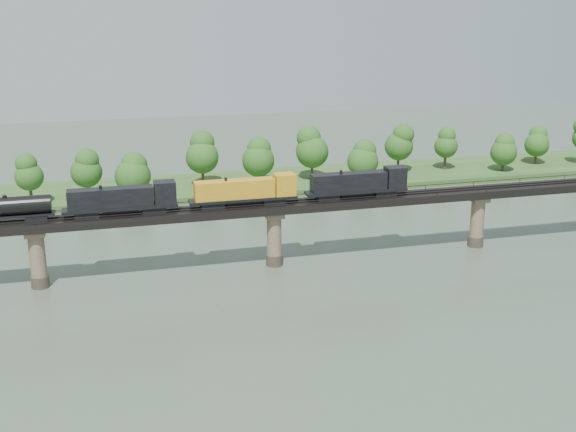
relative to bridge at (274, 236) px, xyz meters
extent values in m
plane|color=#3B4B3B|center=(0.00, -30.00, -5.46)|extent=(400.00, 400.00, 0.00)
cube|color=#2C4F1F|center=(0.00, 55.00, -4.66)|extent=(300.00, 24.00, 1.60)
cylinder|color=#473A2D|center=(-40.00, 0.00, -4.46)|extent=(3.00, 3.00, 2.00)
cylinder|color=#876E58|center=(-40.00, 0.00, 0.04)|extent=(2.60, 2.60, 9.00)
cube|color=#876E58|center=(-40.00, 0.00, 4.04)|extent=(3.20, 3.20, 1.00)
cylinder|color=#473A2D|center=(0.00, 0.00, -4.46)|extent=(3.00, 3.00, 2.00)
cylinder|color=#876E58|center=(0.00, 0.00, 0.04)|extent=(2.60, 2.60, 9.00)
cube|color=#876E58|center=(0.00, 0.00, 4.04)|extent=(3.20, 3.20, 1.00)
cylinder|color=#473A2D|center=(40.00, 0.00, -4.46)|extent=(3.00, 3.00, 2.00)
cylinder|color=#876E58|center=(40.00, 0.00, 0.04)|extent=(2.60, 2.60, 9.00)
cube|color=#876E58|center=(40.00, 0.00, 4.04)|extent=(3.20, 3.20, 1.00)
cube|color=black|center=(0.00, 0.00, 5.29)|extent=(220.00, 5.00, 1.50)
cube|color=black|center=(0.00, -0.75, 6.12)|extent=(220.00, 0.12, 0.16)
cube|color=black|center=(0.00, 0.75, 6.12)|extent=(220.00, 0.12, 0.16)
cube|color=black|center=(0.00, -2.40, 6.74)|extent=(220.00, 0.10, 0.10)
cube|color=black|center=(0.00, 2.40, 6.74)|extent=(220.00, 0.10, 0.10)
cube|color=black|center=(0.00, -2.40, 6.39)|extent=(0.08, 0.08, 0.70)
cube|color=black|center=(0.00, 2.40, 6.39)|extent=(0.08, 0.08, 0.70)
cylinder|color=#382619|center=(-44.43, 46.31, -2.10)|extent=(0.70, 0.70, 3.51)
sphere|color=#1E4D16|center=(-44.43, 46.31, 2.57)|extent=(6.31, 6.31, 6.31)
sphere|color=#1E4D16|center=(-44.43, 46.31, 5.50)|extent=(4.73, 4.73, 4.73)
cylinder|color=#382619|center=(-32.24, 48.84, -2.19)|extent=(0.70, 0.70, 3.34)
sphere|color=#1E4D16|center=(-32.24, 48.84, 2.27)|extent=(7.18, 7.18, 7.18)
sphere|color=#1E4D16|center=(-32.24, 48.84, 5.06)|extent=(5.39, 5.39, 5.39)
cylinder|color=#382619|center=(-22.01, 46.15, -2.45)|extent=(0.70, 0.70, 2.83)
sphere|color=#1E4D16|center=(-22.01, 46.15, 1.32)|extent=(8.26, 8.26, 8.26)
sphere|color=#1E4D16|center=(-22.01, 46.15, 3.68)|extent=(6.19, 6.19, 6.19)
cylinder|color=#382619|center=(-5.04, 52.68, -1.88)|extent=(0.70, 0.70, 3.96)
sphere|color=#1E4D16|center=(-5.04, 52.68, 3.41)|extent=(8.07, 8.07, 8.07)
sphere|color=#1E4D16|center=(-5.04, 52.68, 6.71)|extent=(6.05, 6.05, 6.05)
cylinder|color=#382619|center=(8.52, 51.14, -2.23)|extent=(0.70, 0.70, 3.27)
sphere|color=#1E4D16|center=(8.52, 51.14, 2.13)|extent=(8.03, 8.03, 8.03)
sphere|color=#1E4D16|center=(8.52, 51.14, 4.85)|extent=(6.02, 6.02, 6.02)
cylinder|color=#382619|center=(22.65, 52.31, -1.90)|extent=(0.70, 0.70, 3.92)
sphere|color=#1E4D16|center=(22.65, 52.31, 3.33)|extent=(8.29, 8.29, 8.29)
sphere|color=#1E4D16|center=(22.65, 52.31, 6.60)|extent=(6.21, 6.21, 6.21)
cylinder|color=#382619|center=(33.59, 45.35, -2.35)|extent=(0.70, 0.70, 3.02)
sphere|color=#1E4D16|center=(33.59, 45.35, 1.69)|extent=(7.74, 7.74, 7.74)
sphere|color=#1E4D16|center=(33.59, 45.35, 4.21)|extent=(5.80, 5.80, 5.80)
cylinder|color=#382619|center=(46.81, 54.03, -1.96)|extent=(0.70, 0.70, 3.80)
sphere|color=#1E4D16|center=(46.81, 54.03, 3.10)|extent=(7.47, 7.47, 7.47)
sphere|color=#1E4D16|center=(46.81, 54.03, 6.27)|extent=(5.60, 5.60, 5.60)
cylinder|color=#382619|center=(60.48, 54.26, -2.17)|extent=(0.70, 0.70, 3.38)
sphere|color=#1E4D16|center=(60.48, 54.26, 2.34)|extent=(6.23, 6.23, 6.23)
sphere|color=#1E4D16|center=(60.48, 54.26, 5.16)|extent=(4.67, 4.67, 4.67)
cylinder|color=#382619|center=(74.35, 48.39, -2.47)|extent=(0.70, 0.70, 2.77)
sphere|color=#1E4D16|center=(74.35, 48.39, 1.22)|extent=(7.04, 7.04, 7.04)
sphere|color=#1E4D16|center=(74.35, 48.39, 3.54)|extent=(5.28, 5.28, 5.28)
cylinder|color=#382619|center=(87.62, 53.57, -2.39)|extent=(0.70, 0.70, 2.94)
sphere|color=#1E4D16|center=(87.62, 53.57, 1.54)|extent=(6.73, 6.73, 6.73)
sphere|color=#1E4D16|center=(87.62, 53.57, 3.99)|extent=(5.05, 5.05, 5.05)
cube|color=black|center=(20.68, 0.00, 6.58)|extent=(3.95, 2.37, 1.09)
cube|color=black|center=(9.82, 0.00, 6.58)|extent=(3.95, 2.37, 1.09)
cube|color=black|center=(15.25, 0.00, 7.27)|extent=(18.75, 2.96, 0.49)
cube|color=black|center=(13.77, 0.00, 9.10)|extent=(13.81, 2.66, 3.16)
cube|color=black|center=(22.65, 0.00, 9.40)|extent=(3.55, 2.96, 3.75)
cylinder|color=black|center=(15.25, 0.00, 6.73)|extent=(5.92, 1.38, 1.38)
cube|color=black|center=(-0.04, 0.00, 6.58)|extent=(3.95, 2.37, 1.09)
cube|color=black|center=(-10.90, 0.00, 6.58)|extent=(3.95, 2.37, 1.09)
cube|color=black|center=(-5.47, 0.00, 7.27)|extent=(18.75, 2.96, 0.49)
cube|color=orange|center=(-6.95, 0.00, 9.10)|extent=(13.81, 2.66, 3.16)
cube|color=orange|center=(1.93, 0.00, 9.40)|extent=(3.55, 2.96, 3.75)
cylinder|color=black|center=(-5.47, 0.00, 6.73)|extent=(5.92, 1.38, 1.38)
cube|color=black|center=(-20.76, 0.00, 6.58)|extent=(3.95, 2.37, 1.09)
cube|color=black|center=(-31.62, 0.00, 6.58)|extent=(3.95, 2.37, 1.09)
cube|color=black|center=(-26.19, 0.00, 7.27)|extent=(18.75, 2.96, 0.49)
cube|color=black|center=(-27.67, 0.00, 9.10)|extent=(13.81, 2.66, 3.16)
cube|color=black|center=(-18.79, 0.00, 9.40)|extent=(3.55, 2.96, 3.75)
cylinder|color=black|center=(-26.19, 0.00, 6.73)|extent=(5.92, 1.38, 1.38)
cube|color=black|center=(-39.51, 0.00, 6.58)|extent=(3.45, 2.17, 1.09)
cube|color=black|center=(-43.95, 0.00, 7.22)|extent=(14.80, 2.37, 0.30)
cylinder|color=black|center=(-43.95, 0.00, 8.80)|extent=(13.81, 2.96, 2.96)
cylinder|color=black|center=(-43.95, 0.00, 10.38)|extent=(0.69, 0.69, 0.49)
camera|label=1|loc=(-28.58, -117.90, 41.02)|focal=45.00mm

